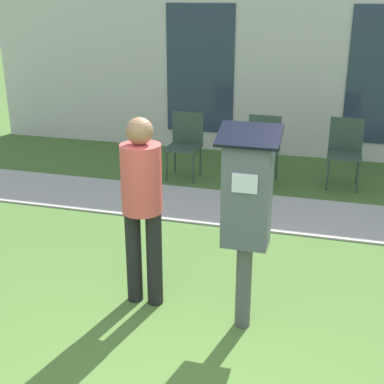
{
  "coord_description": "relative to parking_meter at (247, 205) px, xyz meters",
  "views": [
    {
      "loc": [
        0.81,
        -2.33,
        2.45
      ],
      "look_at": [
        -0.21,
        1.28,
        1.05
      ],
      "focal_mm": 50.0,
      "sensor_mm": 36.0,
      "label": 1
    }
  ],
  "objects": [
    {
      "name": "parking_meter",
      "position": [
        0.0,
        0.0,
        0.0
      ],
      "size": [
        0.44,
        0.31,
        1.59
      ],
      "color": "#4C4C4C",
      "rests_on": "ground"
    },
    {
      "name": "building_facade",
      "position": [
        -0.22,
        4.91,
        0.58
      ],
      "size": [
        10.0,
        0.26,
        3.2
      ],
      "color": "silver",
      "rests_on": "ground"
    },
    {
      "name": "outdoor_chair_middle",
      "position": [
        -0.38,
        3.44,
        -0.49
      ],
      "size": [
        0.44,
        0.44,
        0.9
      ],
      "rotation": [
        0.0,
        0.0,
        0.12
      ],
      "color": "#334738",
      "rests_on": "ground"
    },
    {
      "name": "person_standing",
      "position": [
        -0.85,
        0.12,
        -0.09
      ],
      "size": [
        0.32,
        0.32,
        1.58
      ],
      "rotation": [
        0.0,
        0.0,
        0.13
      ],
      "color": "black",
      "rests_on": "ground"
    },
    {
      "name": "sidewalk",
      "position": [
        -0.22,
        2.33,
        -1.01
      ],
      "size": [
        12.0,
        1.1,
        0.02
      ],
      "color": "#B7B2A8",
      "rests_on": "ground"
    },
    {
      "name": "outdoor_chair_right",
      "position": [
        0.69,
        3.59,
        -0.49
      ],
      "size": [
        0.44,
        0.44,
        0.9
      ],
      "rotation": [
        0.0,
        0.0,
        0.32
      ],
      "color": "#334738",
      "rests_on": "ground"
    },
    {
      "name": "outdoor_chair_left",
      "position": [
        -1.45,
        3.38,
        -0.49
      ],
      "size": [
        0.44,
        0.44,
        0.9
      ],
      "rotation": [
        0.0,
        0.0,
        -0.29
      ],
      "color": "#334738",
      "rests_on": "ground"
    }
  ]
}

